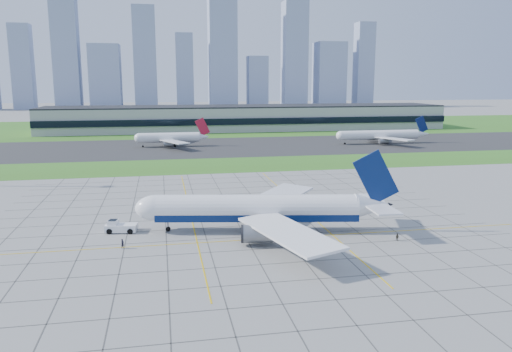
% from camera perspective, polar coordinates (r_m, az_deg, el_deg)
% --- Properties ---
extents(ground, '(1400.00, 1400.00, 0.00)m').
position_cam_1_polar(ground, '(103.04, -1.21, -6.98)').
color(ground, gray).
rests_on(ground, ground).
extents(grass_median, '(700.00, 35.00, 0.04)m').
position_cam_1_polar(grass_median, '(190.10, -5.74, 1.20)').
color(grass_median, '#37681D').
rests_on(grass_median, ground).
extents(asphalt_taxiway, '(700.00, 75.00, 0.04)m').
position_cam_1_polar(asphalt_taxiway, '(244.36, -6.90, 3.30)').
color(asphalt_taxiway, '#383838').
rests_on(asphalt_taxiway, ground).
extents(grass_far, '(700.00, 145.00, 0.04)m').
position_cam_1_polar(grass_far, '(353.56, -8.15, 5.55)').
color(grass_far, '#37681D').
rests_on(grass_far, ground).
extents(apron_markings, '(120.00, 130.00, 0.03)m').
position_cam_1_polar(apron_markings, '(113.58, -1.94, -5.29)').
color(apron_markings, '#474744').
rests_on(apron_markings, ground).
extents(terminal, '(260.00, 43.00, 15.80)m').
position_cam_1_polar(terminal, '(332.30, -1.03, 6.69)').
color(terminal, '#B7B7B2').
rests_on(terminal, ground).
extents(city_skyline, '(523.00, 32.40, 160.00)m').
position_cam_1_polar(city_skyline, '(617.46, -10.36, 13.15)').
color(city_skyline, '#919FBE').
rests_on(city_skyline, ground).
extents(airliner, '(55.31, 55.56, 17.53)m').
position_cam_1_polar(airliner, '(105.71, 0.32, -3.82)').
color(airliner, white).
rests_on(airliner, ground).
extents(pushback_tug, '(9.66, 4.28, 2.65)m').
position_cam_1_polar(pushback_tug, '(109.75, -15.30, -5.62)').
color(pushback_tug, white).
rests_on(pushback_tug, ground).
extents(crew_near, '(0.78, 0.83, 1.90)m').
position_cam_1_polar(crew_near, '(99.19, -15.01, -7.50)').
color(crew_near, black).
rests_on(crew_near, ground).
extents(crew_far, '(0.96, 0.95, 1.57)m').
position_cam_1_polar(crew_far, '(104.15, 15.85, -6.76)').
color(crew_far, black).
rests_on(crew_far, ground).
extents(distant_jet_1, '(34.34, 42.66, 14.08)m').
position_cam_1_polar(distant_jet_1, '(247.63, -9.72, 4.36)').
color(distant_jet_1, white).
rests_on(distant_jet_1, ground).
extents(distant_jet_2, '(47.80, 42.66, 14.08)m').
position_cam_1_polar(distant_jet_2, '(264.15, 14.04, 4.58)').
color(distant_jet_2, white).
rests_on(distant_jet_2, ground).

